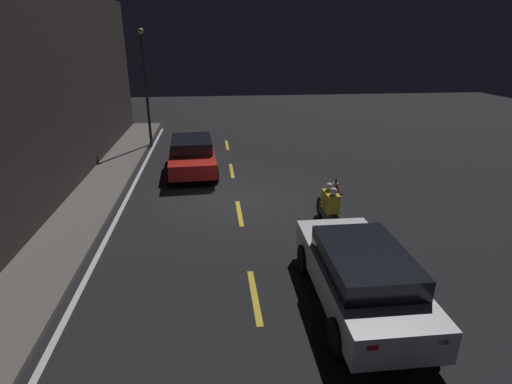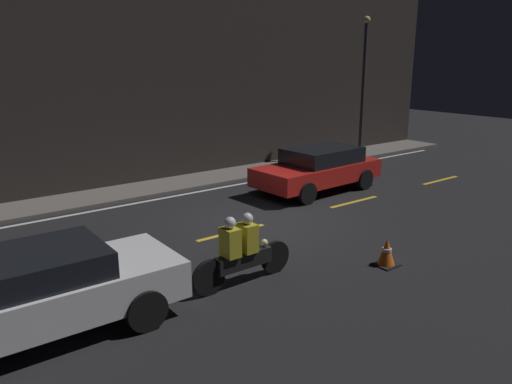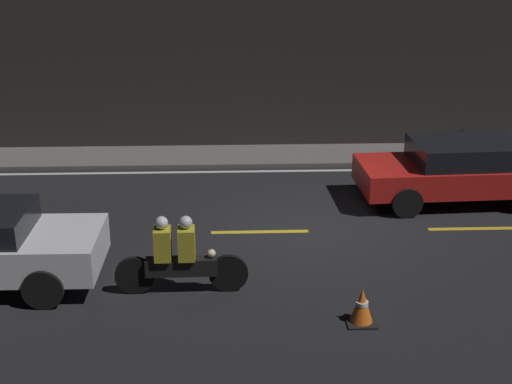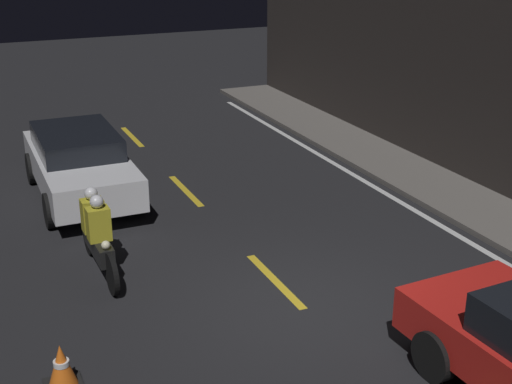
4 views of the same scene
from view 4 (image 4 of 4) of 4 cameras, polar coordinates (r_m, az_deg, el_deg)
The scene contains 8 objects.
ground_plane at distance 10.84m, azimuth 3.83°, elevation -9.35°, with size 56.00×56.00×0.00m, color black.
lane_dash_a at distance 19.56m, azimuth -9.88°, elevation 4.38°, with size 2.00×0.14×0.01m.
lane_dash_b at distance 15.44m, azimuth -5.64°, elevation 0.11°, with size 2.00×0.14×0.01m.
lane_dash_c at distance 11.62m, azimuth 1.54°, elevation -7.09°, with size 2.00×0.14×0.01m.
lane_solid_kerb at distance 12.91m, azimuth 19.24°, elevation -5.34°, with size 25.20×0.14×0.01m.
sedan_white at distance 15.23m, azimuth -13.95°, elevation 2.33°, with size 4.33×1.90×1.40m.
motorcycle at distance 11.93m, azimuth -12.57°, elevation -3.34°, with size 2.27×0.37×1.41m.
traffic_cone_near at distance 9.38m, azimuth -15.29°, elevation -13.32°, with size 0.47×0.47×0.60m.
Camera 4 is at (8.25, -4.45, 5.44)m, focal length 50.00 mm.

